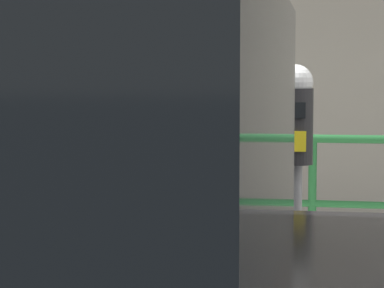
% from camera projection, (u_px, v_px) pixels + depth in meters
% --- Properties ---
extents(parking_meter, '(0.16, 0.17, 1.53)m').
position_uv_depth(parking_meter, '(294.00, 163.00, 3.63)').
color(parking_meter, slate).
rests_on(parking_meter, sidewalk_curb).
extents(pedestrian_at_meter, '(0.64, 0.46, 1.74)m').
position_uv_depth(pedestrian_at_meter, '(149.00, 181.00, 3.74)').
color(pedestrian_at_meter, black).
rests_on(pedestrian_at_meter, sidewalk_curb).
extents(background_railing, '(24.06, 0.06, 1.07)m').
position_uv_depth(background_railing, '(312.00, 177.00, 5.83)').
color(background_railing, '#1E602D').
rests_on(background_railing, sidewalk_curb).
extents(backdrop_wall, '(32.00, 0.50, 2.90)m').
position_uv_depth(backdrop_wall, '(321.00, 94.00, 7.74)').
color(backdrop_wall, gray).
rests_on(backdrop_wall, ground).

